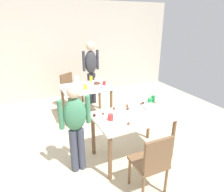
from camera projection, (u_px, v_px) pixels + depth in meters
The scene contains 34 objects.
ground_plane at pixel (121, 154), 3.36m from camera, with size 6.40×6.40×0.00m, color beige.
wall_back at pixel (68, 50), 5.58m from camera, with size 6.40×0.10×2.60m, color #BCB2A3.
dining_table_near at pixel (133, 121), 3.10m from camera, with size 1.21×0.77×0.75m.
dining_table_far at pixel (86, 91), 4.39m from camera, with size 1.03×0.79×0.75m.
chair_near_table at pixel (152, 161), 2.44m from camera, with size 0.41×0.41×0.87m.
chair_far_table at pixel (70, 89), 4.99m from camera, with size 0.55×0.55×0.87m.
person_girl_near at pixel (76, 123), 2.75m from camera, with size 0.45×0.21×1.34m.
person_adult_far at pixel (91, 67), 5.06m from camera, with size 0.45×0.23×1.62m.
mixing_bowl at pixel (151, 107), 3.26m from camera, with size 0.22×0.22×0.06m, color white.
soda_can at pixel (153, 99), 3.51m from camera, with size 0.07×0.07×0.12m, color #198438.
fork_near at pixel (133, 118), 2.96m from camera, with size 0.17×0.02×0.01m, color silver.
cup_near_0 at pixel (111, 117), 2.89m from camera, with size 0.08×0.08×0.09m, color red.
cup_near_1 at pixel (150, 101), 3.44m from camera, with size 0.08×0.08×0.10m, color green.
cake_ball_0 at pixel (127, 105), 3.33m from camera, with size 0.05×0.05×0.05m, color brown.
cake_ball_1 at pixel (141, 104), 3.42m from camera, with size 0.04×0.04×0.04m, color brown.
cake_ball_2 at pixel (128, 109), 3.22m from camera, with size 0.05×0.05×0.05m, color brown.
cake_ball_3 at pixel (154, 103), 3.46m from camera, with size 0.04×0.04×0.04m, color brown.
cake_ball_4 at pixel (103, 113), 3.07m from camera, with size 0.04×0.04×0.04m, color brown.
cake_ball_5 at pixel (94, 115), 3.00m from camera, with size 0.05×0.05×0.05m, color #3D2319.
cake_ball_6 at pixel (143, 103), 3.45m from camera, with size 0.04×0.04×0.04m, color #3D2319.
cake_ball_7 at pixel (114, 108), 3.23m from camera, with size 0.04×0.04×0.04m, color brown.
cake_ball_8 at pixel (129, 123), 2.77m from camera, with size 0.04×0.04×0.04m, color brown.
cake_ball_9 at pixel (156, 104), 3.39m from camera, with size 0.05×0.05×0.05m, color brown.
pitcher_far at pixel (77, 83), 4.19m from camera, with size 0.11×0.11×0.25m, color white.
cup_far_0 at pixel (96, 80), 4.61m from camera, with size 0.09×0.09×0.10m, color white.
cup_far_1 at pixel (85, 87), 4.17m from camera, with size 0.08×0.08×0.09m, color yellow.
cup_far_2 at pixel (91, 79), 4.70m from camera, with size 0.07×0.07×0.12m, color yellow.
cup_far_3 at pixel (104, 83), 4.40m from camera, with size 0.08×0.08×0.10m, color red.
donut_far_0 at pixel (97, 83), 4.50m from camera, with size 0.14×0.14×0.04m, color brown.
donut_far_1 at pixel (87, 83), 4.52m from camera, with size 0.10×0.10×0.03m, color white.
donut_far_2 at pixel (102, 83), 4.55m from camera, with size 0.13×0.13×0.04m, color white.
donut_far_3 at pixel (103, 87), 4.28m from camera, with size 0.13×0.13×0.04m, color pink.
donut_far_4 at pixel (84, 85), 4.39m from camera, with size 0.10×0.10×0.03m, color pink.
donut_far_5 at pixel (65, 89), 4.16m from camera, with size 0.12×0.12×0.04m, color pink.
Camera 1 is at (-1.33, -2.44, 2.13)m, focal length 32.11 mm.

